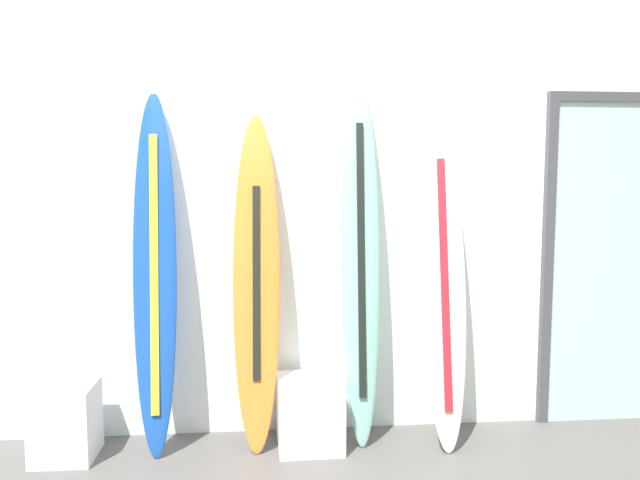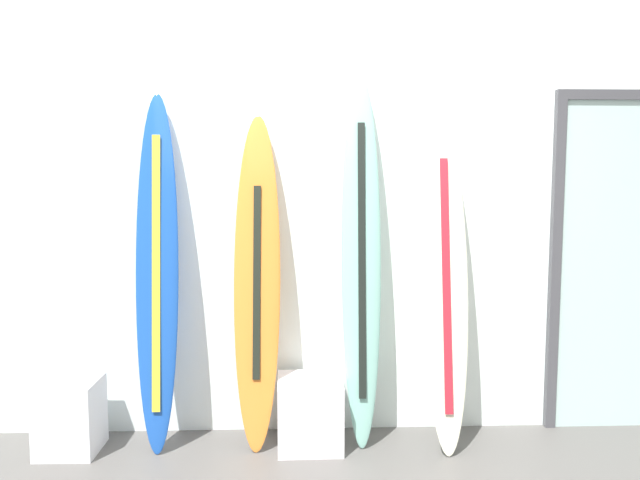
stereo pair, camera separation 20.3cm
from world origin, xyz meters
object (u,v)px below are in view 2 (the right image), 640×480
Objects in this scene: surfboard_seafoam at (361,262)px; display_block_center at (70,416)px; surfboard_sunset at (257,285)px; surfboard_ivory at (445,287)px; surfboard_cobalt at (157,275)px; display_block_left at (310,413)px.

display_block_center is (-1.69, -0.09, -0.88)m from surfboard_seafoam.
surfboard_sunset reaches higher than surfboard_ivory.
surfboard_cobalt is 0.94× the size of surfboard_seafoam.
surfboard_sunset is 4.64× the size of display_block_center.
display_block_left is at bearing -10.59° from surfboard_sunset.
display_block_left is (0.88, -0.05, -0.82)m from surfboard_cobalt.
surfboard_ivory is at bearing -1.24° from surfboard_cobalt.
surfboard_seafoam is (0.61, 0.01, 0.13)m from surfboard_sunset.
surfboard_seafoam is at bearing 0.98° from surfboard_cobalt.
surfboard_sunset is at bearing 4.13° from display_block_center.
surfboard_cobalt is at bearing -179.02° from surfboard_seafoam.
surfboard_sunset is (0.58, 0.01, -0.06)m from surfboard_cobalt.
surfboard_cobalt is 1.68m from surfboard_ivory.
surfboard_sunset is 1.32m from display_block_center.
surfboard_ivory is 2.30m from display_block_center.
surfboard_sunset is 0.89× the size of surfboard_seafoam.
surfboard_cobalt is 1.08× the size of surfboard_ivory.
surfboard_ivory is 4.76× the size of display_block_left.
surfboard_ivory is 4.59× the size of display_block_center.
surfboard_seafoam is at bearing 1.18° from surfboard_sunset.
surfboard_seafoam is (1.19, 0.02, 0.06)m from surfboard_cobalt.
surfboard_ivory is at bearing 0.95° from display_block_left.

